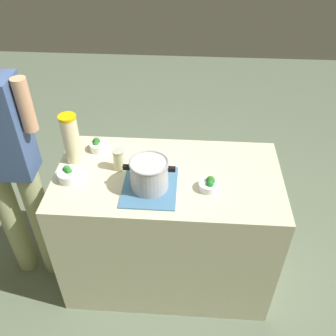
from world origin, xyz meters
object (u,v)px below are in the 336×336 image
at_px(broccoli_bowl_center, 69,174).
at_px(person_cook, 8,166).
at_px(mason_jar, 119,160).
at_px(broccoli_bowl_front, 209,185).
at_px(broccoli_bowl_back, 98,146).
at_px(lemonade_pitcher, 71,139).
at_px(cooking_pot, 149,174).

distance_m(broccoli_bowl_center, person_cook, 0.39).
distance_m(mason_jar, broccoli_bowl_front, 0.55).
bearing_deg(broccoli_bowl_back, person_cook, 26.07).
relative_size(mason_jar, broccoli_bowl_front, 1.19).
height_order(lemonade_pitcher, broccoli_bowl_back, lemonade_pitcher).
distance_m(mason_jar, person_cook, 0.66).
height_order(cooking_pot, broccoli_bowl_back, cooking_pot).
relative_size(lemonade_pitcher, broccoli_bowl_front, 2.89).
xyz_separation_m(cooking_pot, person_cook, (0.86, -0.10, -0.07)).
bearing_deg(mason_jar, person_cook, 5.37).
height_order(cooking_pot, broccoli_bowl_center, cooking_pot).
relative_size(broccoli_bowl_center, person_cook, 0.08).
bearing_deg(person_cook, mason_jar, -174.63).
height_order(mason_jar, broccoli_bowl_front, mason_jar).
bearing_deg(lemonade_pitcher, mason_jar, 167.99).
height_order(mason_jar, broccoli_bowl_back, mason_jar).
bearing_deg(broccoli_bowl_back, broccoli_bowl_center, 70.20).
xyz_separation_m(cooking_pot, broccoli_bowl_center, (0.47, -0.04, -0.07)).
distance_m(broccoli_bowl_back, person_cook, 0.55).
bearing_deg(broccoli_bowl_center, mason_jar, -157.16).
xyz_separation_m(lemonade_pitcher, broccoli_bowl_center, (-0.01, 0.18, -0.13)).
distance_m(cooking_pot, broccoli_bowl_front, 0.34).
height_order(cooking_pot, lemonade_pitcher, lemonade_pitcher).
relative_size(broccoli_bowl_center, broccoli_bowl_back, 1.21).
bearing_deg(broccoli_bowl_front, mason_jar, -15.39).
height_order(cooking_pot, person_cook, person_cook).
bearing_deg(broccoli_bowl_front, broccoli_bowl_center, -2.19).
bearing_deg(mason_jar, broccoli_bowl_back, -46.89).
height_order(cooking_pot, mason_jar, cooking_pot).
relative_size(cooking_pot, broccoli_bowl_front, 2.62).
relative_size(broccoli_bowl_front, broccoli_bowl_center, 0.82).
distance_m(lemonade_pitcher, person_cook, 0.41).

